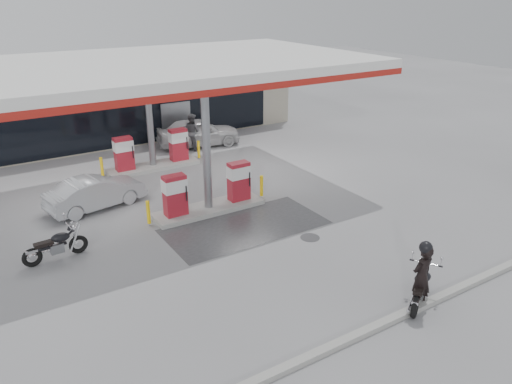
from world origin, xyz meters
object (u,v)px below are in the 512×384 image
Objects in this scene: biker_main at (422,277)px; sedan_white at (198,132)px; parked_motorcycle at (56,246)px; pump_island_near at (208,194)px; main_motorcycle at (420,288)px; hatchback_silver at (96,193)px; parked_car_left at (6,148)px; attendant at (192,132)px; pump_island_far at (152,154)px.

sedan_white is (1.56, 17.08, -0.17)m from biker_main.
biker_main is 0.90× the size of parked_motorcycle.
main_motorcycle is at bearing -76.10° from pump_island_near.
biker_main is at bearing -50.16° from parked_motorcycle.
sedan_white is (1.40, 16.97, 0.32)m from main_motorcycle.
sedan_white is at bearing -64.05° from hatchback_silver.
parked_motorcycle reaches higher than main_motorcycle.
biker_main is at bearing -178.85° from main_motorcycle.
hatchback_silver is at bearing -163.04° from parked_car_left.
biker_main is 21.70m from parked_car_left.
parked_motorcycle is at bearing 111.10° from attendant.
attendant is 0.51× the size of hatchback_silver.
parked_car_left is (-8.88, 3.59, -0.40)m from attendant.
pump_island_near is at bearing 167.44° from sedan_white.
parked_motorcycle is (-5.95, -0.79, -0.23)m from pump_island_near.
pump_island_near is 1.00× the size of pump_island_far.
biker_main reaches higher than parked_car_left.
sedan_white is (3.57, 8.20, 0.07)m from pump_island_near.
hatchback_silver is 0.96× the size of parked_car_left.
pump_island_near reaches higher than main_motorcycle.
attendant is 8.36m from hatchback_silver.
pump_island_near is 6.01m from parked_motorcycle.
parked_motorcycle is 12.12m from parked_car_left.
attendant is at bearing 68.99° from pump_island_near.
pump_island_near is 9.04m from main_motorcycle.
hatchback_silver is at bearing 52.20° from parked_motorcycle.
attendant reaches higher than sedan_white.
parked_motorcycle is at bearing -131.24° from pump_island_far.
parked_car_left is (-9.48, 3.13, -0.19)m from sedan_white.
sedan_white reaches higher than parked_motorcycle.
biker_main is at bearing 154.07° from attendant.
pump_island_near is at bearing -90.00° from pump_island_far.
pump_island_far reaches higher than parked_motorcycle.
pump_island_near is 2.56× the size of attendant.
attendant reaches higher than pump_island_far.
main_motorcycle is 0.44× the size of parked_car_left.
hatchback_silver is (2.27, 3.48, 0.17)m from parked_motorcycle.
parked_car_left is at bearing 45.39° from attendant.
parked_motorcycle is (-5.95, -6.79, -0.23)m from pump_island_far.
pump_island_near is 1.31× the size of hatchback_silver.
main_motorcycle is 0.91× the size of attendant.
pump_island_far is 4.19m from sedan_white.
parked_motorcycle is 0.54× the size of hatchback_silver.
pump_island_near is 2.69× the size of biker_main.
main_motorcycle is 17.03m from sedan_white.
hatchback_silver is at bearing -66.41° from biker_main.
pump_island_far reaches higher than parked_car_left.
sedan_white is at bearing -74.97° from attendant.
sedan_white is 0.78m from attendant.
main_motorcycle is 0.46× the size of hatchback_silver.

